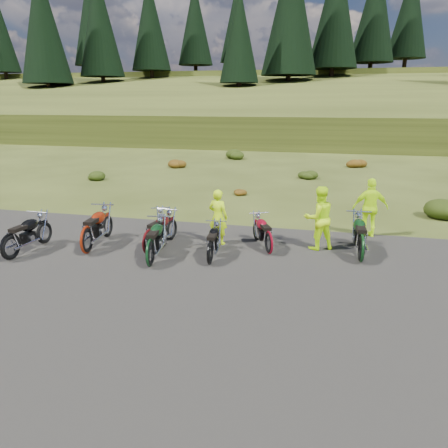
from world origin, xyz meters
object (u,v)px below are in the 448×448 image
(motorcycle_7, at_px, (360,263))
(motorcycle_3, at_px, (165,246))
(person_middle, at_px, (218,218))
(motorcycle_0, at_px, (12,260))

(motorcycle_7, bearing_deg, motorcycle_3, 86.90)
(person_middle, bearing_deg, motorcycle_7, -174.27)
(motorcycle_0, bearing_deg, person_middle, -60.22)
(motorcycle_3, bearing_deg, motorcycle_7, -116.90)
(motorcycle_0, relative_size, motorcycle_7, 0.96)
(motorcycle_7, height_order, person_middle, person_middle)
(motorcycle_0, xyz_separation_m, motorcycle_7, (9.54, 2.13, 0.00))
(motorcycle_0, relative_size, motorcycle_3, 1.14)
(motorcycle_0, relative_size, person_middle, 1.25)
(motorcycle_0, distance_m, motorcycle_3, 4.32)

